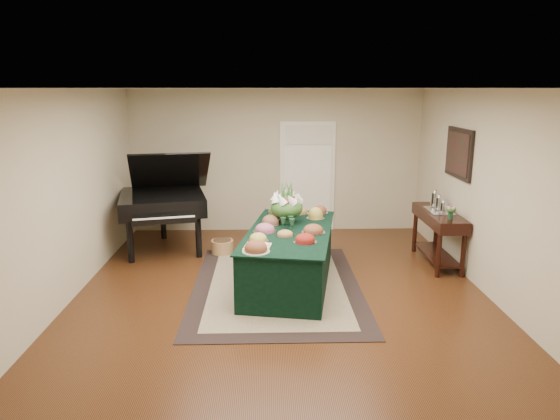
{
  "coord_description": "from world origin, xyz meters",
  "views": [
    {
      "loc": [
        -0.19,
        -6.45,
        2.7
      ],
      "look_at": [
        0.0,
        0.3,
        1.05
      ],
      "focal_mm": 32.0,
      "sensor_mm": 36.0,
      "label": 1
    }
  ],
  "objects_px": {
    "buffet_table": "(290,257)",
    "mahogany_sideboard": "(439,223)",
    "floral_centerpiece": "(287,203)",
    "grand_piano": "(163,201)"
  },
  "relations": [
    {
      "from": "buffet_table",
      "to": "mahogany_sideboard",
      "type": "bearing_deg",
      "value": 17.93
    },
    {
      "from": "mahogany_sideboard",
      "to": "buffet_table",
      "type": "bearing_deg",
      "value": -162.07
    },
    {
      "from": "floral_centerpiece",
      "to": "mahogany_sideboard",
      "type": "xyz_separation_m",
      "value": [
        2.39,
        0.36,
        -0.42
      ]
    },
    {
      "from": "mahogany_sideboard",
      "to": "grand_piano",
      "type": "bearing_deg",
      "value": 169.14
    },
    {
      "from": "buffet_table",
      "to": "floral_centerpiece",
      "type": "relative_size",
      "value": 5.12
    },
    {
      "from": "floral_centerpiece",
      "to": "grand_piano",
      "type": "height_order",
      "value": "grand_piano"
    },
    {
      "from": "buffet_table",
      "to": "mahogany_sideboard",
      "type": "xyz_separation_m",
      "value": [
        2.36,
        0.76,
        0.26
      ]
    },
    {
      "from": "grand_piano",
      "to": "floral_centerpiece",
      "type": "bearing_deg",
      "value": -30.72
    },
    {
      "from": "buffet_table",
      "to": "grand_piano",
      "type": "bearing_deg",
      "value": 142.04
    },
    {
      "from": "floral_centerpiece",
      "to": "mahogany_sideboard",
      "type": "height_order",
      "value": "floral_centerpiece"
    }
  ]
}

